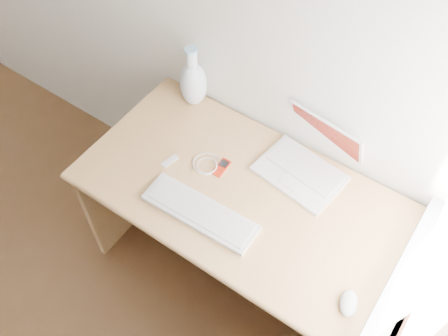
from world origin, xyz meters
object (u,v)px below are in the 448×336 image
Objects in this scene: desk at (258,209)px; laptop at (307,160)px; vase at (193,82)px; external_keyboard at (200,212)px.

laptop is (0.12, 0.17, 0.27)m from desk.
vase reaches higher than desk.
laptop is at bearing -3.79° from vase.
vase is at bearing 126.78° from external_keyboard.
vase is (-0.38, 0.48, 0.12)m from external_keyboard.
external_keyboard is (-0.23, -0.44, -0.04)m from laptop.
laptop is at bearing 60.27° from external_keyboard.
desk is 4.46× the size of vase.
vase reaches higher than laptop.
desk is at bearing -22.73° from vase.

